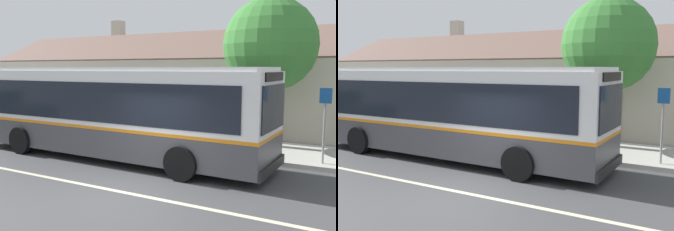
# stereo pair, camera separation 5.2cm
# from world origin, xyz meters

# --- Properties ---
(ground_plane) EXTENTS (300.00, 300.00, 0.00)m
(ground_plane) POSITION_xyz_m (0.00, 0.00, 0.00)
(ground_plane) COLOR #424244
(sidewalk_far) EXTENTS (60.00, 3.00, 0.15)m
(sidewalk_far) POSITION_xyz_m (0.00, 6.00, 0.07)
(sidewalk_far) COLOR #ADAAA3
(sidewalk_far) RESTS_ON ground
(lane_divider_stripe) EXTENTS (60.00, 0.16, 0.01)m
(lane_divider_stripe) POSITION_xyz_m (0.00, 0.00, 0.00)
(lane_divider_stripe) COLOR beige
(lane_divider_stripe) RESTS_ON ground
(community_building) EXTENTS (28.18, 8.09, 6.32)m
(community_building) POSITION_xyz_m (-2.73, 12.78, 1.90)
(community_building) COLOR beige
(community_building) RESTS_ON ground
(transit_bus) EXTENTS (11.62, 2.93, 3.18)m
(transit_bus) POSITION_xyz_m (-2.80, 2.90, 1.71)
(transit_bus) COLOR #47474C
(transit_bus) RESTS_ON ground
(bench_by_building) EXTENTS (1.53, 0.51, 0.94)m
(bench_by_building) POSITION_xyz_m (-11.07, 5.55, 0.56)
(bench_by_building) COLOR brown
(bench_by_building) RESTS_ON sidewalk_far
(bench_down_street) EXTENTS (1.70, 0.51, 0.94)m
(bench_down_street) POSITION_xyz_m (-7.07, 5.82, 0.57)
(bench_down_street) COLOR brown
(bench_down_street) RESTS_ON sidewalk_far
(street_tree_primary) EXTENTS (3.55, 3.55, 5.80)m
(street_tree_primary) POSITION_xyz_m (1.74, 6.93, 4.01)
(street_tree_primary) COLOR #4C3828
(street_tree_primary) RESTS_ON ground
(bus_stop_sign) EXTENTS (0.36, 0.07, 2.40)m
(bus_stop_sign) POSITION_xyz_m (4.01, 4.99, 1.64)
(bus_stop_sign) COLOR gray
(bus_stop_sign) RESTS_ON sidewalk_far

